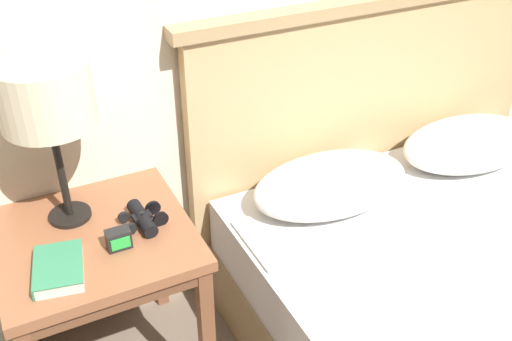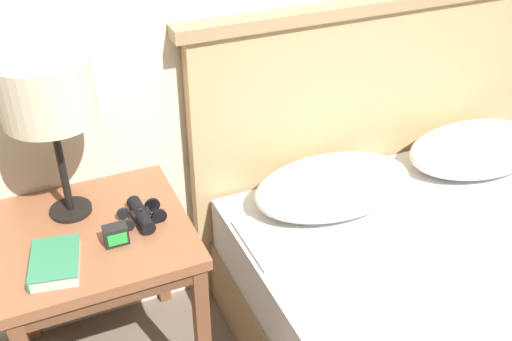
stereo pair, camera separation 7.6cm
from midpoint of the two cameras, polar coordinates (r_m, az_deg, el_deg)
nightstand at (r=1.94m, az=-16.10°, el=-7.62°), size 0.58×0.58×0.63m
bed at (r=2.20m, az=21.06°, el=-12.38°), size 1.63×1.81×1.13m
table_lamp at (r=1.77m, az=-20.58°, el=6.51°), size 0.27×0.27×0.52m
book_on_nightstand at (r=1.76m, az=-19.54°, el=-8.84°), size 0.17×0.21×0.04m
binoculars_pair at (r=1.87m, az=-11.88°, el=-4.45°), size 0.14×0.16×0.05m
alarm_clock at (r=1.80m, az=-14.14°, el=-6.37°), size 0.07×0.05×0.06m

